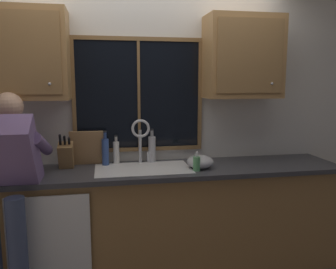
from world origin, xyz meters
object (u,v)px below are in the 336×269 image
(person_standing, at_px, (5,180))
(bottle_tall_clear, at_px, (116,152))
(soap_dispenser, at_px, (197,163))
(bottle_green_glass, at_px, (105,151))
(mixing_bowl, at_px, (200,162))
(bottle_amber_small, at_px, (152,148))
(cutting_board, at_px, (87,148))
(knife_block, at_px, (66,156))

(person_standing, bearing_deg, bottle_tall_clear, 34.77)
(person_standing, bearing_deg, soap_dispenser, 6.84)
(bottle_green_glass, height_order, bottle_tall_clear, bottle_green_glass)
(bottle_green_glass, xyz_separation_m, bottle_tall_clear, (0.10, 0.05, -0.02))
(person_standing, xyz_separation_m, soap_dispenser, (1.43, 0.17, 0.02))
(mixing_bowl, xyz_separation_m, bottle_amber_small, (-0.37, 0.28, 0.07))
(mixing_bowl, xyz_separation_m, bottle_tall_clear, (-0.70, 0.29, 0.05))
(person_standing, xyz_separation_m, cutting_board, (0.54, 0.54, 0.11))
(soap_dispenser, distance_m, bottle_amber_small, 0.49)
(knife_block, height_order, bottle_green_glass, same)
(soap_dispenser, height_order, bottle_amber_small, bottle_amber_small)
(bottle_green_glass, height_order, bottle_amber_small, bottle_amber_small)
(mixing_bowl, relative_size, soap_dispenser, 1.39)
(person_standing, height_order, knife_block, person_standing)
(cutting_board, distance_m, bottle_amber_small, 0.58)
(person_standing, xyz_separation_m, bottle_green_glass, (0.69, 0.50, 0.08))
(person_standing, height_order, mixing_bowl, person_standing)
(person_standing, distance_m, mixing_bowl, 1.51)
(cutting_board, distance_m, bottle_tall_clear, 0.26)
(bottle_amber_small, bearing_deg, bottle_green_glass, -174.02)
(mixing_bowl, bearing_deg, soap_dispenser, -122.25)
(mixing_bowl, height_order, bottle_green_glass, bottle_green_glass)
(cutting_board, relative_size, mixing_bowl, 1.35)
(mixing_bowl, relative_size, bottle_green_glass, 0.75)
(bottle_tall_clear, height_order, bottle_amber_small, bottle_amber_small)
(cutting_board, bearing_deg, soap_dispenser, -22.29)
(mixing_bowl, bearing_deg, bottle_tall_clear, 157.43)
(mixing_bowl, bearing_deg, cutting_board, 163.63)
(soap_dispenser, xyz_separation_m, bottle_green_glass, (-0.74, 0.33, 0.06))
(person_standing, xyz_separation_m, bottle_amber_small, (1.11, 0.54, 0.08))
(bottle_green_glass, bearing_deg, bottle_tall_clear, 26.86)
(cutting_board, height_order, soap_dispenser, cutting_board)
(person_standing, bearing_deg, knife_block, 50.87)
(knife_block, bearing_deg, bottle_amber_small, 7.09)
(bottle_tall_clear, bearing_deg, soap_dispenser, -30.48)
(cutting_board, bearing_deg, knife_block, -152.67)
(knife_block, xyz_separation_m, bottle_tall_clear, (0.42, 0.10, -0.00))
(knife_block, distance_m, bottle_green_glass, 0.33)
(cutting_board, height_order, bottle_green_glass, cutting_board)
(knife_block, distance_m, mixing_bowl, 1.14)
(person_standing, distance_m, soap_dispenser, 1.44)
(knife_block, xyz_separation_m, cutting_board, (0.17, 0.09, 0.04))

